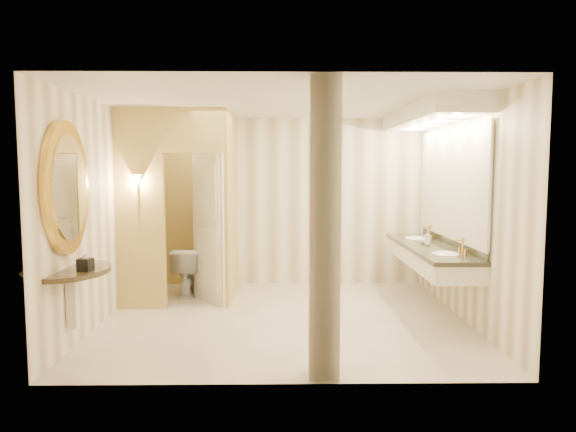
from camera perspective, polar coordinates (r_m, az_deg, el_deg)
floor at (r=6.64m, az=-0.44°, el=-11.28°), size 4.50×4.50×0.00m
ceiling at (r=6.42m, az=-0.46°, el=12.50°), size 4.50×4.50×0.00m
wall_back at (r=8.38m, az=-0.53°, el=1.57°), size 4.50×0.02×2.70m
wall_front at (r=4.40m, az=-0.30°, el=-1.82°), size 4.50×0.02×2.70m
wall_left at (r=6.76m, az=-19.89°, el=0.36°), size 0.02×4.00×2.70m
wall_right at (r=6.79m, az=18.91°, el=0.40°), size 0.02×4.00×2.70m
toilet_closet at (r=7.43m, az=-9.27°, el=1.29°), size 1.50×1.55×2.70m
wall_sconce at (r=7.06m, az=-16.34°, el=3.76°), size 0.14×0.14×0.42m
vanity at (r=7.06m, az=15.82°, el=2.94°), size 0.75×2.74×2.09m
console_shelf at (r=5.67m, az=-23.34°, el=-0.69°), size 1.04×1.04×1.97m
pillar at (r=4.61m, az=4.03°, el=-1.50°), size 0.27×0.27×2.70m
tissue_box at (r=5.52m, az=-21.59°, el=-5.05°), size 0.15×0.15×0.13m
toilet at (r=7.90m, az=-10.99°, el=-6.03°), size 0.43×0.72×0.72m
soap_bottle_a at (r=7.21m, az=14.93°, el=-2.48°), size 0.06×0.06×0.13m
soap_bottle_b at (r=7.20m, az=14.81°, el=-2.54°), size 0.10×0.10×0.12m
soap_bottle_c at (r=7.07m, az=15.27°, el=-2.37°), size 0.09×0.09×0.20m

